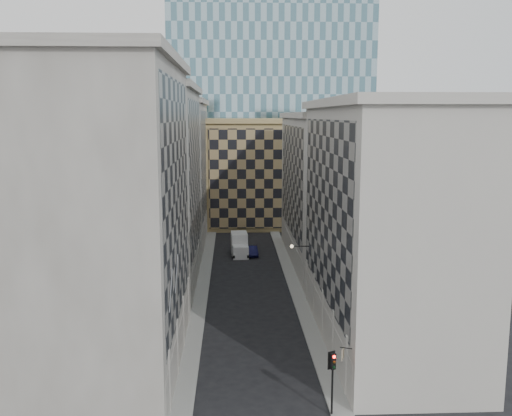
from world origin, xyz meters
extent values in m
cube|color=gray|center=(-5.25, 30.00, 0.07)|extent=(1.50, 100.00, 0.15)
cube|color=gray|center=(5.25, 30.00, 0.07)|extent=(1.50, 100.00, 0.15)
cube|color=gray|center=(-11.00, 11.00, 11.50)|extent=(10.00, 22.00, 23.00)
cube|color=gray|center=(-6.12, 11.00, 13.00)|extent=(0.25, 19.36, 18.00)
cube|color=gray|center=(-6.20, 11.00, 1.60)|extent=(0.45, 21.12, 3.20)
cube|color=gray|center=(-11.00, 11.00, 23.35)|extent=(10.80, 22.80, 0.70)
cylinder|color=gray|center=(-6.35, 2.75, 2.20)|extent=(0.90, 0.90, 4.40)
cylinder|color=gray|center=(-6.35, 8.25, 2.20)|extent=(0.90, 0.90, 4.40)
cylinder|color=gray|center=(-6.35, 13.75, 2.20)|extent=(0.90, 0.90, 4.40)
cylinder|color=gray|center=(-6.35, 19.25, 2.20)|extent=(0.90, 0.90, 4.40)
cube|color=gray|center=(-11.00, 33.00, 11.00)|extent=(10.00, 22.00, 22.00)
cube|color=gray|center=(-6.12, 33.00, 12.50)|extent=(0.25, 19.36, 17.00)
cube|color=gray|center=(-6.20, 33.00, 1.60)|extent=(0.45, 21.12, 3.20)
cube|color=gray|center=(-11.00, 33.00, 22.35)|extent=(10.80, 22.80, 0.70)
cylinder|color=gray|center=(-6.35, 24.75, 2.20)|extent=(0.90, 0.90, 4.40)
cylinder|color=gray|center=(-6.35, 30.25, 2.20)|extent=(0.90, 0.90, 4.40)
cylinder|color=gray|center=(-6.35, 35.75, 2.20)|extent=(0.90, 0.90, 4.40)
cylinder|color=gray|center=(-6.35, 41.25, 2.20)|extent=(0.90, 0.90, 4.40)
cube|color=gray|center=(-11.00, 55.00, 10.50)|extent=(10.00, 22.00, 21.00)
cube|color=gray|center=(-6.12, 55.00, 12.00)|extent=(0.25, 19.36, 16.00)
cube|color=gray|center=(-6.20, 55.00, 1.60)|extent=(0.45, 21.12, 3.20)
cube|color=gray|center=(-11.00, 55.00, 21.35)|extent=(10.80, 22.80, 0.70)
cylinder|color=gray|center=(-6.35, 46.75, 2.20)|extent=(0.90, 0.90, 4.40)
cylinder|color=gray|center=(-6.35, 52.25, 2.20)|extent=(0.90, 0.90, 4.40)
cylinder|color=gray|center=(-6.35, 57.75, 2.20)|extent=(0.90, 0.90, 4.40)
cylinder|color=gray|center=(-6.35, 63.25, 2.20)|extent=(0.90, 0.90, 4.40)
cube|color=beige|center=(11.00, 15.00, 10.00)|extent=(10.00, 26.00, 20.00)
cube|color=gray|center=(6.12, 15.00, 11.50)|extent=(0.25, 22.88, 15.00)
cube|color=beige|center=(6.20, 15.00, 1.60)|extent=(0.45, 24.96, 3.20)
cube|color=beige|center=(11.00, 15.00, 20.35)|extent=(10.80, 26.80, 0.70)
cylinder|color=beige|center=(6.35, 4.60, 2.20)|extent=(0.90, 0.90, 4.40)
cylinder|color=beige|center=(6.35, 9.80, 2.20)|extent=(0.90, 0.90, 4.40)
cylinder|color=beige|center=(6.35, 15.00, 2.20)|extent=(0.90, 0.90, 4.40)
cylinder|color=beige|center=(6.35, 20.20, 2.20)|extent=(0.90, 0.90, 4.40)
cylinder|color=beige|center=(6.35, 25.40, 2.20)|extent=(0.90, 0.90, 4.40)
cube|color=beige|center=(11.00, 42.00, 9.50)|extent=(10.00, 28.00, 19.00)
cube|color=gray|center=(6.12, 42.00, 11.00)|extent=(0.25, 24.64, 14.00)
cube|color=beige|center=(6.20, 42.00, 1.60)|extent=(0.45, 26.88, 3.20)
cube|color=beige|center=(11.00, 42.00, 19.35)|extent=(10.80, 28.80, 0.70)
cube|color=tan|center=(2.00, 68.00, 9.00)|extent=(16.00, 14.00, 18.00)
cube|color=tan|center=(2.00, 60.90, 9.00)|extent=(15.20, 0.25, 16.50)
cube|color=tan|center=(2.00, 68.00, 18.40)|extent=(16.80, 14.80, 0.80)
cube|color=#2C2622|center=(0.00, 82.00, 14.00)|extent=(6.00, 6.00, 28.00)
cube|color=#2C2622|center=(0.00, 82.00, 28.70)|extent=(7.00, 7.00, 1.40)
cone|color=#2C2622|center=(0.00, 82.00, 39.40)|extent=(7.20, 7.20, 20.00)
cylinder|color=gray|center=(-5.90, 4.00, 8.00)|extent=(0.10, 2.33, 2.33)
cylinder|color=gray|center=(-5.90, 8.00, 8.00)|extent=(0.10, 2.33, 2.33)
cylinder|color=black|center=(5.10, 24.00, 6.20)|extent=(1.80, 0.08, 0.08)
sphere|color=#FFE5B2|center=(4.20, 24.00, 6.20)|extent=(0.36, 0.36, 0.36)
cylinder|color=black|center=(4.55, 1.95, 1.70)|extent=(0.14, 0.14, 3.10)
cube|color=black|center=(4.55, 1.95, 3.78)|extent=(0.41, 0.38, 1.06)
cube|color=black|center=(4.48, 2.11, 3.78)|extent=(0.51, 0.24, 1.21)
sphere|color=#FF0C07|center=(4.61, 1.81, 4.14)|extent=(0.19, 0.19, 0.19)
sphere|color=#331E05|center=(4.61, 1.81, 3.78)|extent=(0.19, 0.19, 0.19)
sphere|color=black|center=(4.61, 1.81, 3.42)|extent=(0.19, 0.19, 0.19)
cube|color=white|center=(-0.72, 43.88, 0.87)|extent=(2.24, 2.42, 1.74)
cube|color=white|center=(-0.84, 46.38, 1.50)|extent=(2.39, 3.58, 2.99)
cylinder|color=black|center=(-1.64, 43.06, 0.43)|extent=(0.33, 0.88, 0.87)
cylinder|color=black|center=(0.29, 43.15, 0.43)|extent=(0.33, 0.88, 0.87)
cylinder|color=black|center=(-1.86, 47.49, 0.43)|extent=(0.33, 0.88, 0.87)
cylinder|color=black|center=(0.07, 47.59, 0.43)|extent=(0.33, 0.88, 0.87)
imported|color=#0E0F35|center=(0.95, 45.22, 0.66)|extent=(1.65, 4.07, 1.31)
cylinder|color=black|center=(5.60, 3.00, 4.20)|extent=(0.77, 0.36, 0.06)
cube|color=tan|center=(5.40, 3.00, 3.80)|extent=(0.32, 0.68, 0.71)
camera|label=1|loc=(-1.85, -32.24, 19.33)|focal=40.00mm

